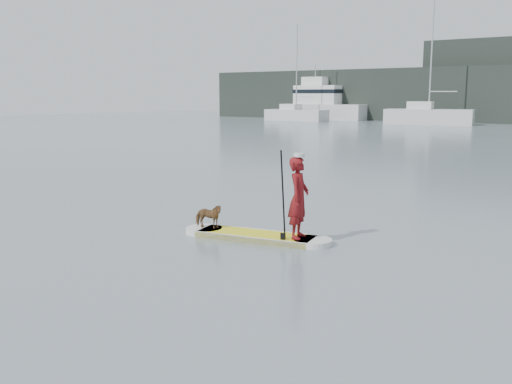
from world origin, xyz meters
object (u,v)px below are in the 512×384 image
Objects in this scene: paddleboard at (256,236)px; sailboat_c at (428,115)px; motor_yacht_b at (323,104)px; paddler at (299,198)px; dog at (208,216)px; sailboat_a at (296,114)px.

paddleboard is 49.91m from sailboat_c.
motor_yacht_b is (-14.57, 4.57, 0.99)m from sailboat_c.
paddler is 0.16× the size of motor_yacht_b.
paddler reaches higher than dog.
sailboat_c is (-12.42, 48.33, 0.85)m from paddleboard.
sailboat_a reaches higher than dog.
sailboat_a is (-27.88, 48.00, 0.70)m from paddleboard.
sailboat_c reaches higher than sailboat_a.
dog is at bearing 86.64° from paddler.
paddleboard is 55.51m from sailboat_a.
paddler is 59.67m from motor_yacht_b.
motor_yacht_b reaches higher than dog.
paddler is 49.97m from sailboat_c.
sailboat_c is (15.46, 0.33, 0.15)m from sailboat_a.
paddleboard is at bearing 86.64° from paddler.
paddler is 2.16m from dog.
sailboat_c is (-11.30, 48.54, 0.53)m from dog.
dog is at bearing -86.78° from sailboat_c.
sailboat_a is (-28.80, 47.82, -0.18)m from paddler.
motor_yacht_b is (-27.92, 52.72, 0.96)m from paddler.
paddler is (0.93, 0.18, 0.89)m from paddleboard.
motor_yacht_b is at bearing 6.08° from dog.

